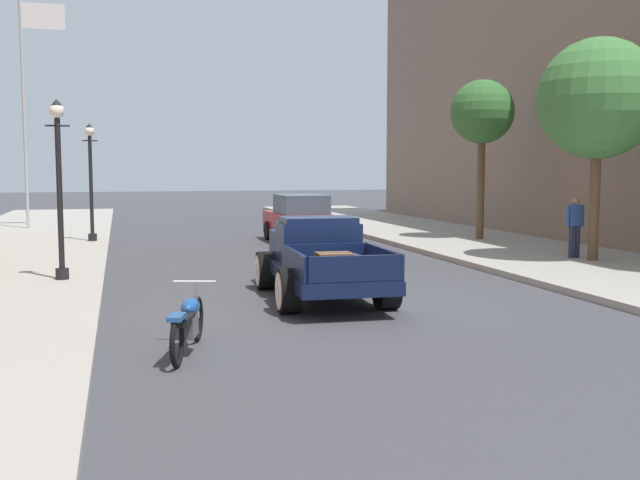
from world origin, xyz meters
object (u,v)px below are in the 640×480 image
street_lamp_near (59,176)px  street_tree_nearest (598,99)px  pedestrian_sidewalk_right (575,223)px  flagpole (29,86)px  motorcycle_parked (188,322)px  car_background_red (300,220)px  hotrod_truck_navy (319,259)px  street_lamp_far (91,173)px  street_tree_second (482,114)px

street_lamp_near → street_tree_nearest: (13.13, -0.08, 1.91)m
pedestrian_sidewalk_right → flagpole: bearing=136.3°
motorcycle_parked → flagpole: 22.60m
street_lamp_near → flagpole: size_ratio=0.42×
street_tree_nearest → car_background_red: bearing=127.2°
hotrod_truck_navy → street_lamp_far: 12.45m
hotrod_truck_navy → flagpole: (-7.13, 17.60, 5.02)m
hotrod_truck_navy → motorcycle_parked: (-2.93, -3.96, -0.31)m
flagpole → hotrod_truck_navy: bearing=-67.9°
flagpole → street_tree_second: 17.60m
motorcycle_parked → car_background_red: bearing=70.6°
hotrod_truck_navy → motorcycle_parked: hotrod_truck_navy is taller
motorcycle_parked → street_lamp_far: street_lamp_far is taller
hotrod_truck_navy → pedestrian_sidewalk_right: size_ratio=3.03×
street_tree_nearest → motorcycle_parked: bearing=-149.3°
motorcycle_parked → street_tree_second: bearing=49.3°
motorcycle_parked → street_lamp_far: 15.60m
hotrod_truck_navy → street_lamp_far: bearing=112.3°
street_lamp_far → flagpole: 7.45m
pedestrian_sidewalk_right → street_lamp_near: (-12.98, -0.52, 1.30)m
motorcycle_parked → pedestrian_sidewalk_right: 13.04m
motorcycle_parked → street_tree_nearest: size_ratio=0.36×
street_lamp_near → hotrod_truck_navy: bearing=-28.1°
motorcycle_parked → flagpole: flagpole is taller
motorcycle_parked → street_lamp_near: street_lamp_near is taller
motorcycle_parked → flagpole: bearing=101.0°
flagpole → car_background_red: bearing=-37.6°
pedestrian_sidewalk_right → street_lamp_near: size_ratio=0.43×
pedestrian_sidewalk_right → flagpole: flagpole is taller
flagpole → pedestrian_sidewalk_right: bearing=-43.7°
street_lamp_near → street_lamp_far: bearing=87.8°
street_lamp_near → street_tree_nearest: size_ratio=0.67×
car_background_red → street_lamp_near: 10.70m
motorcycle_parked → street_tree_nearest: street_tree_nearest is taller
car_background_red → street_lamp_far: size_ratio=1.12×
street_lamp_near → motorcycle_parked: bearing=-72.5°
car_background_red → street_tree_second: 7.09m
street_lamp_far → street_tree_second: street_tree_second is taller
street_tree_nearest → pedestrian_sidewalk_right: bearing=104.4°
pedestrian_sidewalk_right → street_tree_second: bearing=89.2°
street_lamp_near → street_lamp_far: same height
pedestrian_sidewalk_right → street_lamp_far: street_lamp_far is taller
flagpole → street_tree_second: bearing=-30.2°
street_lamp_near → car_background_red: bearing=47.2°
street_lamp_near → street_lamp_far: size_ratio=1.00×
street_lamp_near → street_tree_nearest: street_tree_nearest is taller
pedestrian_sidewalk_right → street_tree_nearest: bearing=-75.6°
hotrod_truck_navy → flagpole: bearing=112.1°
hotrod_truck_navy → pedestrian_sidewalk_right: pedestrian_sidewalk_right is taller
street_lamp_far → street_tree_second: bearing=-11.8°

